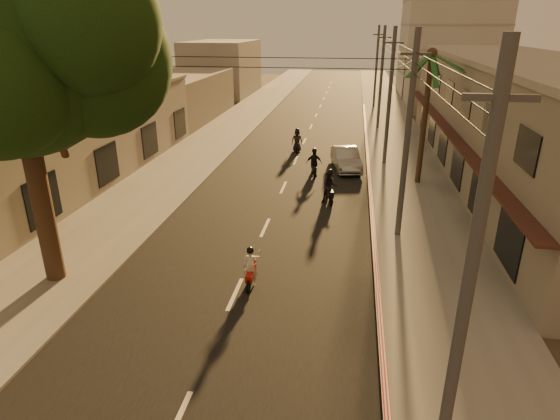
% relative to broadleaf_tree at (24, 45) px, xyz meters
% --- Properties ---
extents(ground, '(160.00, 160.00, 0.00)m').
position_rel_broadleaf_tree_xyz_m(ground, '(6.61, -2.14, -8.48)').
color(ground, '#383023').
rests_on(ground, ground).
extents(road, '(10.00, 140.00, 0.02)m').
position_rel_broadleaf_tree_xyz_m(road, '(6.61, 17.86, -8.47)').
color(road, black).
rests_on(road, ground).
extents(sidewalk_right, '(5.00, 140.00, 0.12)m').
position_rel_broadleaf_tree_xyz_m(sidewalk_right, '(14.11, 17.86, -8.42)').
color(sidewalk_right, slate).
rests_on(sidewalk_right, ground).
extents(sidewalk_left, '(5.00, 140.00, 0.12)m').
position_rel_broadleaf_tree_xyz_m(sidewalk_left, '(-0.89, 17.86, -8.42)').
color(sidewalk_left, slate).
rests_on(sidewalk_left, ground).
extents(curb_stripe, '(0.20, 60.00, 0.20)m').
position_rel_broadleaf_tree_xyz_m(curb_stripe, '(11.71, 12.86, -8.38)').
color(curb_stripe, red).
rests_on(curb_stripe, ground).
extents(shophouse_row, '(8.80, 34.20, 7.30)m').
position_rel_broadleaf_tree_xyz_m(shophouse_row, '(20.57, 15.86, -4.83)').
color(shophouse_row, gray).
rests_on(shophouse_row, ground).
extents(left_building, '(8.20, 24.20, 5.20)m').
position_rel_broadleaf_tree_xyz_m(left_building, '(-7.37, 11.86, -5.88)').
color(left_building, gray).
rests_on(left_building, ground).
extents(broadleaf_tree, '(9.60, 8.70, 12.10)m').
position_rel_broadleaf_tree_xyz_m(broadleaf_tree, '(0.00, 0.00, 0.00)').
color(broadleaf_tree, black).
rests_on(broadleaf_tree, ground).
extents(palm_tree, '(5.00, 5.00, 8.20)m').
position_rel_broadleaf_tree_xyz_m(palm_tree, '(14.61, 13.86, -1.33)').
color(palm_tree, black).
rests_on(palm_tree, ground).
extents(utility_poles, '(1.20, 48.26, 9.00)m').
position_rel_broadleaf_tree_xyz_m(utility_poles, '(12.81, 17.86, -1.94)').
color(utility_poles, '#38383A').
rests_on(utility_poles, ground).
extents(filler_right, '(8.00, 14.00, 6.00)m').
position_rel_broadleaf_tree_xyz_m(filler_right, '(20.61, 42.86, -5.48)').
color(filler_right, gray).
rests_on(filler_right, ground).
extents(filler_left_near, '(8.00, 14.00, 4.40)m').
position_rel_broadleaf_tree_xyz_m(filler_left_near, '(-7.39, 31.86, -6.28)').
color(filler_left_near, gray).
rests_on(filler_left_near, ground).
extents(filler_left_far, '(8.00, 14.00, 7.00)m').
position_rel_broadleaf_tree_xyz_m(filler_left_far, '(-7.39, 49.86, -4.98)').
color(filler_left_far, gray).
rests_on(filler_left_far, ground).
extents(scooter_red, '(0.61, 1.63, 1.60)m').
position_rel_broadleaf_tree_xyz_m(scooter_red, '(7.05, 0.58, -7.78)').
color(scooter_red, black).
rests_on(scooter_red, ground).
extents(scooter_mid_a, '(1.15, 1.89, 1.88)m').
position_rel_broadleaf_tree_xyz_m(scooter_mid_a, '(9.45, 9.83, -7.62)').
color(scooter_mid_a, black).
rests_on(scooter_mid_a, ground).
extents(scooter_mid_b, '(1.15, 1.85, 1.83)m').
position_rel_broadleaf_tree_xyz_m(scooter_mid_b, '(8.20, 14.45, -7.65)').
color(scooter_mid_b, black).
rests_on(scooter_mid_b, ground).
extents(scooter_far_a, '(0.94, 1.84, 1.81)m').
position_rel_broadleaf_tree_xyz_m(scooter_far_a, '(6.39, 20.43, -7.66)').
color(scooter_far_a, black).
rests_on(scooter_far_a, ground).
extents(parked_car, '(3.15, 4.95, 1.44)m').
position_rel_broadleaf_tree_xyz_m(parked_car, '(10.19, 16.29, -7.75)').
color(parked_car, '#9CA0A4').
rests_on(parked_car, ground).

